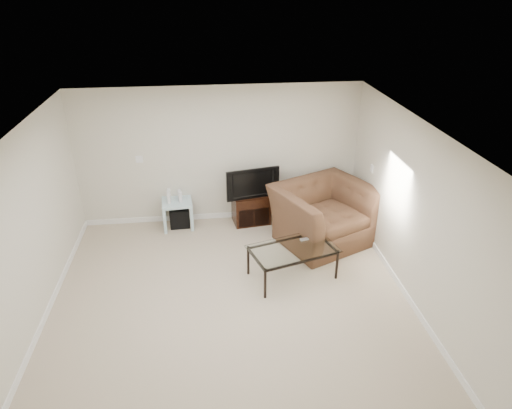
{
  "coord_description": "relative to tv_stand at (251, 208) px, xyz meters",
  "views": [
    {
      "loc": [
        -0.25,
        -5.14,
        4.14
      ],
      "look_at": [
        0.5,
        1.2,
        0.9
      ],
      "focal_mm": 32.0,
      "sensor_mm": 36.0,
      "label": 1
    }
  ],
  "objects": [
    {
      "name": "game_case",
      "position": [
        -1.28,
        -0.02,
        0.33
      ],
      "size": [
        0.09,
        0.16,
        0.2
      ],
      "primitive_type": "cube",
      "rotation": [
        0.0,
        0.0,
        0.25
      ],
      "color": "silver",
      "rests_on": "side_table"
    },
    {
      "name": "television",
      "position": [
        0.0,
        -0.03,
        0.55
      ],
      "size": [
        0.92,
        0.35,
        0.56
      ],
      "primitive_type": "imported",
      "rotation": [
        0.0,
        0.0,
        0.2
      ],
      "color": "black",
      "rests_on": "tv_stand"
    },
    {
      "name": "wall_left",
      "position": [
        -3.04,
        -2.28,
        0.98
      ],
      "size": [
        0.02,
        5.0,
        2.5
      ],
      "primitive_type": "cube",
      "color": "silver",
      "rests_on": "ground"
    },
    {
      "name": "tv_stand",
      "position": [
        0.0,
        0.0,
        0.0
      ],
      "size": [
        0.71,
        0.54,
        0.55
      ],
      "primitive_type": null,
      "rotation": [
        0.0,
        0.0,
        0.13
      ],
      "color": "black",
      "rests_on": "floor"
    },
    {
      "name": "dvd_player",
      "position": [
        0.0,
        -0.04,
        0.18
      ],
      "size": [
        0.39,
        0.29,
        0.05
      ],
      "primitive_type": "cube",
      "rotation": [
        0.0,
        0.0,
        0.13
      ],
      "color": "black",
      "rests_on": "tv_stand"
    },
    {
      "name": "plate_right_switch",
      "position": [
        1.95,
        -0.68,
        0.98
      ],
      "size": [
        0.02,
        0.09,
        0.13
      ],
      "primitive_type": "cube",
      "color": "white",
      "rests_on": "wall_right"
    },
    {
      "name": "ceiling",
      "position": [
        -0.54,
        -2.28,
        2.23
      ],
      "size": [
        5.0,
        5.0,
        0.0
      ],
      "primitive_type": "plane",
      "color": "white",
      "rests_on": "ground"
    },
    {
      "name": "wall_right",
      "position": [
        1.96,
        -2.28,
        0.98
      ],
      "size": [
        0.02,
        5.0,
        2.5
      ],
      "primitive_type": "cube",
      "color": "silver",
      "rests_on": "ground"
    },
    {
      "name": "remote",
      "position": [
        0.68,
        -1.57,
        0.24
      ],
      "size": [
        0.21,
        0.1,
        0.02
      ],
      "primitive_type": "cube",
      "rotation": [
        0.0,
        0.0,
        0.22
      ],
      "color": "#B2B2B7",
      "rests_on": "coffee_table"
    },
    {
      "name": "game_console",
      "position": [
        -1.47,
        -0.03,
        0.35
      ],
      "size": [
        0.05,
        0.17,
        0.23
      ],
      "primitive_type": "cube",
      "rotation": [
        0.0,
        0.0,
        -0.01
      ],
      "color": "white",
      "rests_on": "side_table"
    },
    {
      "name": "subwoofer",
      "position": [
        -1.31,
        0.02,
        -0.09
      ],
      "size": [
        0.37,
        0.37,
        0.35
      ],
      "primitive_type": "cube",
      "rotation": [
        0.0,
        0.0,
        0.04
      ],
      "color": "black",
      "rests_on": "floor"
    },
    {
      "name": "plate_back",
      "position": [
        -1.94,
        0.21,
        0.98
      ],
      "size": [
        0.12,
        0.02,
        0.12
      ],
      "primitive_type": "cube",
      "color": "white",
      "rests_on": "wall_back"
    },
    {
      "name": "coffee_table",
      "position": [
        0.43,
        -1.79,
        -0.02
      ],
      "size": [
        1.42,
        1.05,
        0.5
      ],
      "primitive_type": null,
      "rotation": [
        0.0,
        0.0,
        0.29
      ],
      "color": "black",
      "rests_on": "floor"
    },
    {
      "name": "recliner",
      "position": [
        1.15,
        -0.78,
        0.39
      ],
      "size": [
        1.8,
        1.53,
        1.33
      ],
      "primitive_type": "imported",
      "rotation": [
        0.0,
        0.0,
        0.43
      ],
      "color": "brown",
      "rests_on": "floor"
    },
    {
      "name": "floor",
      "position": [
        -0.54,
        -2.28,
        -0.27
      ],
      "size": [
        5.0,
        5.0,
        0.0
      ],
      "primitive_type": "plane",
      "color": "tan",
      "rests_on": "ground"
    },
    {
      "name": "plate_right_outlet",
      "position": [
        1.95,
        -0.98,
        0.03
      ],
      "size": [
        0.02,
        0.08,
        0.12
      ],
      "primitive_type": "cube",
      "color": "white",
      "rests_on": "wall_right"
    },
    {
      "name": "wall_back",
      "position": [
        -0.54,
        0.22,
        0.98
      ],
      "size": [
        5.0,
        0.02,
        2.5
      ],
      "primitive_type": "cube",
      "color": "silver",
      "rests_on": "ground"
    },
    {
      "name": "side_table",
      "position": [
        -1.34,
        0.0,
        -0.02
      ],
      "size": [
        0.57,
        0.57,
        0.51
      ],
      "primitive_type": null,
      "rotation": [
        0.0,
        0.0,
        0.08
      ],
      "color": "silver",
      "rests_on": "floor"
    }
  ]
}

